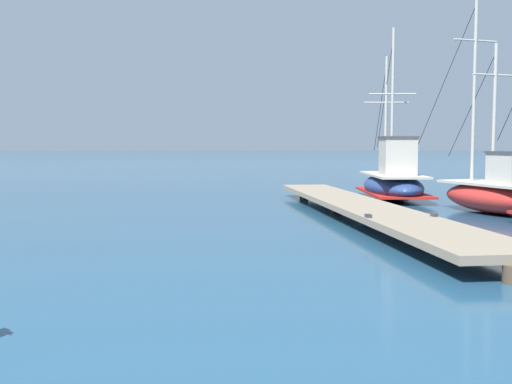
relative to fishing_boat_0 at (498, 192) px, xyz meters
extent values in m
cube|color=gray|center=(-4.58, -1.09, -0.30)|extent=(2.71, 16.22, 0.16)
cylinder|color=#4C3D2D|center=(-4.43, -3.78, -0.52)|extent=(0.36, 0.36, 0.29)
cylinder|color=#4C3D2D|center=(-4.73, 1.59, -0.52)|extent=(0.36, 0.36, 0.29)
cylinder|color=#4C3D2D|center=(-5.04, 6.97, -0.52)|extent=(0.36, 0.36, 0.29)
cube|color=#333338|center=(-5.20, -4.36, -0.18)|extent=(0.13, 0.21, 0.08)
cube|color=#333338|center=(-3.60, -4.27, -0.18)|extent=(0.13, 0.21, 0.08)
ellipsoid|color=#AD2823|center=(-0.02, 0.07, -0.19)|extent=(2.86, 4.72, 0.95)
cube|color=#B2AD9E|center=(-0.02, 0.07, 0.24)|extent=(2.54, 4.24, 0.08)
cylinder|color=#B2ADA3|center=(-0.07, 0.28, 2.43)|extent=(0.11, 0.11, 4.30)
cylinder|color=#B2ADA3|center=(-0.07, 0.28, 3.61)|extent=(1.62, 0.46, 0.06)
cylinder|color=#333338|center=(-0.36, 1.41, 2.65)|extent=(0.57, 2.18, 3.18)
cylinder|color=#B2ADA3|center=(-0.31, 1.24, 3.33)|extent=(0.11, 0.11, 6.10)
cylinder|color=#B2ADA3|center=(-0.31, 1.24, 4.82)|extent=(1.62, 0.46, 0.06)
cylinder|color=#333338|center=(-0.72, 2.84, 3.64)|extent=(0.80, 3.08, 4.51)
ellipsoid|color=navy|center=(-1.86, 4.94, -0.17)|extent=(2.44, 5.56, 0.99)
cube|color=#B2AD9E|center=(-1.86, 4.94, 0.28)|extent=(2.15, 5.00, 0.08)
cube|color=#B21E19|center=(-1.86, 4.94, -0.40)|extent=(2.45, 5.45, 0.08)
cube|color=#B7B2A8|center=(-1.93, 4.13, 1.02)|extent=(1.26, 1.42, 1.39)
cube|color=#3D3D42|center=(-1.93, 4.13, 1.74)|extent=(1.36, 1.53, 0.06)
cylinder|color=#B2ADA3|center=(-1.84, 5.21, 3.14)|extent=(0.11, 0.11, 5.64)
cylinder|color=#B2ADA3|center=(-1.84, 5.21, 3.42)|extent=(1.83, 0.20, 0.06)
cylinder|color=#333338|center=(-1.73, 6.73, 3.42)|extent=(0.25, 2.92, 4.17)
cylinder|color=#B2ADA3|center=(-1.75, 6.42, 2.68)|extent=(0.11, 0.11, 4.72)
cylinder|color=#B2ADA3|center=(-1.75, 6.42, 3.18)|extent=(1.83, 0.20, 0.06)
cylinder|color=#333338|center=(-1.65, 7.69, 2.92)|extent=(0.21, 2.45, 3.49)
camera|label=1|loc=(-8.72, -18.03, 1.48)|focal=42.29mm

